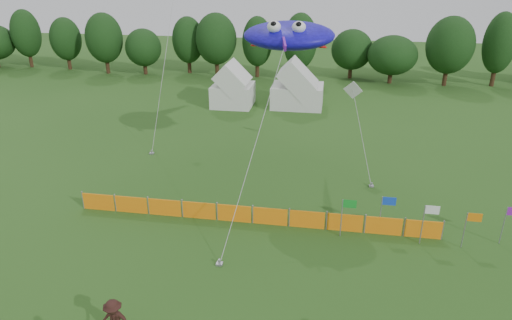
% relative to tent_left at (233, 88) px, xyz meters
% --- Properties ---
extents(treeline, '(104.57, 8.78, 8.36)m').
position_rel_tent_left_xyz_m(treeline, '(8.31, 13.06, 2.39)').
color(treeline, '#382314').
rests_on(treeline, ground).
extents(tent_left, '(4.04, 4.04, 3.56)m').
position_rel_tent_left_xyz_m(tent_left, '(0.00, 0.00, 0.00)').
color(tent_left, silver).
rests_on(tent_left, ground).
extents(tent_right, '(5.12, 4.10, 3.62)m').
position_rel_tent_left_xyz_m(tent_right, '(6.46, 0.68, 0.03)').
color(tent_right, silver).
rests_on(tent_right, ground).
extents(barrier_fence, '(19.90, 0.06, 1.00)m').
position_rel_tent_left_xyz_m(barrier_fence, '(5.92, -22.56, -1.30)').
color(barrier_fence, orange).
rests_on(barrier_fence, ground).
extents(flag_row, '(8.73, 0.74, 2.19)m').
position_rel_tent_left_xyz_m(flag_row, '(14.83, -22.86, -0.36)').
color(flag_row, gray).
rests_on(flag_row, ground).
extents(stingray_kite, '(6.58, 17.52, 10.32)m').
position_rel_tent_left_xyz_m(stingray_kite, '(7.11, -16.23, 7.49)').
color(stingray_kite, '#1B0FD8').
rests_on(stingray_kite, ground).
extents(small_kite_white, '(2.28, 4.09, 5.99)m').
position_rel_tent_left_xyz_m(small_kite_white, '(11.57, -14.02, 2.27)').
color(small_kite_white, silver).
rests_on(small_kite_white, ground).
extents(small_kite_dark, '(0.75, 9.98, 14.40)m').
position_rel_tent_left_xyz_m(small_kite_dark, '(-3.34, -8.65, 5.75)').
color(small_kite_dark, black).
rests_on(small_kite_dark, ground).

